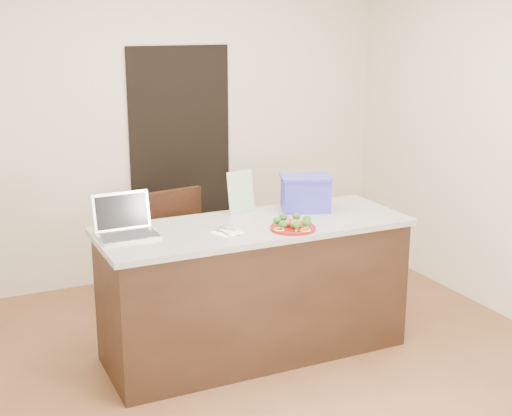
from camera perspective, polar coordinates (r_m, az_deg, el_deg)
name	(u,v)px	position (r m, az deg, el deg)	size (l,w,h in m)	color
ground	(270,367)	(4.81, 1.17, -12.60)	(4.00, 4.00, 0.00)	brown
room_shell	(272,122)	(4.30, 1.28, 6.87)	(4.00, 4.00, 4.00)	white
doorway	(181,163)	(6.25, -6.03, 3.62)	(0.90, 0.02, 2.00)	black
island	(254,289)	(4.82, -0.13, -6.47)	(2.06, 0.76, 0.92)	black
plate	(293,228)	(4.55, 2.96, -1.58)	(0.29, 0.29, 0.02)	maroon
meatballs	(293,223)	(4.54, 3.01, -1.23)	(0.11, 0.12, 0.04)	olive
broccoli	(293,221)	(4.54, 2.97, -1.02)	(0.24, 0.25, 0.04)	#194512
pepper_rings	(293,226)	(4.55, 2.96, -1.45)	(0.29, 0.29, 0.01)	gold
napkin	(226,233)	(4.47, -2.38, -1.99)	(0.16, 0.16, 0.01)	white
fork	(223,232)	(4.47, -2.66, -1.92)	(0.03, 0.15, 0.00)	#B8B7BC
knife	(232,232)	(4.46, -1.93, -1.92)	(0.09, 0.19, 0.01)	white
yogurt_bottle	(291,225)	(4.54, 2.78, -1.38)	(0.03, 0.03, 0.07)	silver
laptop	(125,224)	(4.49, -10.46, -1.27)	(0.36, 0.29, 0.25)	silver
leaflet	(241,192)	(4.90, -1.23, 1.30)	(0.20, 0.00, 0.29)	silver
blue_box	(305,193)	(4.98, 3.98, 1.22)	(0.41, 0.35, 0.25)	#2F32AB
chair	(181,247)	(5.38, -6.06, -3.15)	(0.49, 0.50, 0.98)	black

